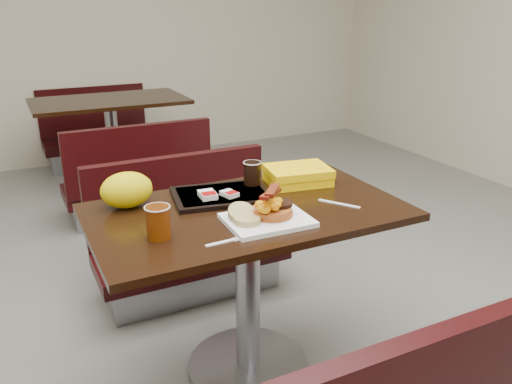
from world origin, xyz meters
name	(u,v)px	position (x,y,z in m)	size (l,w,h in m)	color
floor	(248,368)	(0.00, 0.00, 0.00)	(6.00, 7.00, 0.01)	slate
wall_back	(81,11)	(0.00, 3.50, 1.40)	(6.00, 0.01, 2.80)	#C1B69D
table_near	(248,293)	(0.00, 0.00, 0.38)	(1.20, 0.70, 0.75)	black
bench_near_n	(191,232)	(0.00, 0.70, 0.36)	(1.00, 0.46, 0.72)	black
table_far	(113,144)	(0.00, 2.60, 0.38)	(1.20, 0.70, 0.75)	black
bench_far_s	(134,169)	(0.00, 1.90, 0.36)	(1.00, 0.46, 0.72)	black
bench_far_n	(98,128)	(0.00, 3.30, 0.36)	(1.00, 0.46, 0.72)	black
platter	(267,220)	(0.01, -0.15, 0.76)	(0.30, 0.23, 0.02)	white
pancake_stack	(272,211)	(0.04, -0.14, 0.78)	(0.15, 0.15, 0.03)	#AA531C
sausage_patty	(280,203)	(0.07, -0.13, 0.81)	(0.09, 0.09, 0.01)	black
scrambled_eggs	(268,202)	(0.01, -0.15, 0.83)	(0.10, 0.09, 0.05)	orange
bacon_strips	(271,193)	(0.02, -0.15, 0.86)	(0.17, 0.08, 0.01)	#4A0805
muffin_bottom	(247,220)	(-0.08, -0.16, 0.78)	(0.10, 0.10, 0.02)	tan
muffin_top	(241,213)	(-0.08, -0.11, 0.79)	(0.10, 0.10, 0.02)	tan
coffee_cup_near	(158,222)	(-0.38, -0.10, 0.81)	(0.08, 0.08, 0.11)	#8C3505
fork	(220,243)	(-0.21, -0.24, 0.75)	(0.14, 0.03, 0.00)	white
knife	(339,204)	(0.35, -0.12, 0.75)	(0.17, 0.01, 0.00)	white
condiment_syrup	(241,212)	(-0.04, -0.03, 0.75)	(0.04, 0.03, 0.01)	#B74D07
condiment_ketchup	(206,202)	(-0.12, 0.12, 0.75)	(0.04, 0.03, 0.01)	#8C0504
tray	(222,195)	(-0.04, 0.16, 0.76)	(0.39, 0.28, 0.02)	black
hashbrown_sleeve_left	(208,195)	(-0.11, 0.14, 0.78)	(0.06, 0.08, 0.02)	silver
hashbrown_sleeve_right	(229,194)	(-0.03, 0.11, 0.78)	(0.05, 0.07, 0.02)	silver
coffee_cup_far	(252,173)	(0.12, 0.20, 0.82)	(0.07, 0.07, 0.10)	black
clamshell	(298,175)	(0.33, 0.17, 0.79)	(0.27, 0.20, 0.07)	#F6C004
paper_bag	(127,190)	(-0.41, 0.22, 0.82)	(0.20, 0.15, 0.14)	yellow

